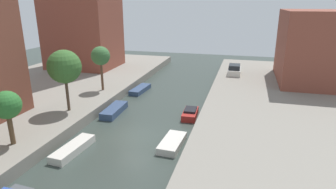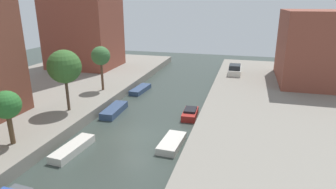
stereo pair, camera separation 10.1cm
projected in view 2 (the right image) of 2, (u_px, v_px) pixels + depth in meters
name	position (u px, v px, depth m)	size (l,w,h in m)	color
ground_plane	(133.00, 136.00, 24.67)	(84.00, 84.00, 0.00)	#333D38
quay_right	(327.00, 154.00, 20.75)	(20.00, 64.00, 1.00)	gray
low_block_right	(323.00, 47.00, 36.34)	(10.00, 11.69, 8.99)	brown
street_tree_1	(7.00, 106.00, 20.40)	(2.02, 2.02, 4.04)	brown
street_tree_2	(64.00, 67.00, 26.55)	(3.10, 3.10, 5.83)	#4D3B2D
street_tree_3	(101.00, 56.00, 33.02)	(2.17, 2.17, 5.15)	brown
parked_car	(235.00, 70.00, 41.37)	(1.79, 4.03, 1.44)	beige
moored_boat_left_2	(73.00, 148.00, 22.00)	(1.53, 4.28, 0.60)	beige
moored_boat_left_3	(114.00, 110.00, 29.64)	(1.51, 4.25, 0.68)	#33476B
moored_boat_left_4	(140.00, 89.00, 36.84)	(1.59, 4.22, 0.57)	#33476B
moored_boat_right_2	(172.00, 143.00, 22.89)	(1.69, 3.59, 0.57)	beige
moored_boat_right_3	(190.00, 114.00, 28.65)	(1.47, 3.11, 0.85)	maroon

